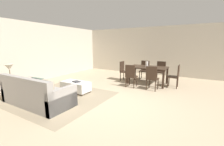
{
  "coord_description": "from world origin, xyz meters",
  "views": [
    {
      "loc": [
        2.01,
        -3.53,
        1.69
      ],
      "look_at": [
        -0.36,
        0.62,
        0.77
      ],
      "focal_mm": 23.41,
      "sensor_mm": 36.0,
      "label": 1
    }
  ],
  "objects_px": {
    "dining_chair_head_east": "(176,75)",
    "vase_centerpiece": "(147,64)",
    "table_lamp": "(9,68)",
    "dining_chair_far_left": "(145,69)",
    "dining_table": "(148,69)",
    "dining_chair_far_right": "(161,70)",
    "dining_chair_near_right": "(152,77)",
    "couch": "(36,94)",
    "dining_chair_head_west": "(124,70)",
    "book_on_ottoman": "(76,82)",
    "side_table": "(11,83)",
    "ottoman_table": "(76,86)",
    "dining_chair_near_left": "(131,75)"
  },
  "relations": [
    {
      "from": "dining_chair_far_left",
      "to": "dining_chair_head_east",
      "type": "relative_size",
      "value": 1.0
    },
    {
      "from": "dining_chair_near_right",
      "to": "vase_centerpiece",
      "type": "distance_m",
      "value": 1.0
    },
    {
      "from": "dining_chair_near_right",
      "to": "dining_chair_far_left",
      "type": "height_order",
      "value": "same"
    },
    {
      "from": "side_table",
      "to": "dining_chair_far_right",
      "type": "height_order",
      "value": "dining_chair_far_right"
    },
    {
      "from": "side_table",
      "to": "table_lamp",
      "type": "xyz_separation_m",
      "value": [
        0.0,
        0.0,
        0.52
      ]
    },
    {
      "from": "side_table",
      "to": "dining_chair_head_west",
      "type": "distance_m",
      "value": 4.48
    },
    {
      "from": "book_on_ottoman",
      "to": "dining_table",
      "type": "bearing_deg",
      "value": 53.34
    },
    {
      "from": "dining_chair_head_west",
      "to": "dining_chair_head_east",
      "type": "bearing_deg",
      "value": -1.64
    },
    {
      "from": "dining_chair_far_right",
      "to": "vase_centerpiece",
      "type": "bearing_deg",
      "value": -114.73
    },
    {
      "from": "dining_chair_head_west",
      "to": "vase_centerpiece",
      "type": "bearing_deg",
      "value": -3.93
    },
    {
      "from": "couch",
      "to": "table_lamp",
      "type": "height_order",
      "value": "table_lamp"
    },
    {
      "from": "side_table",
      "to": "vase_centerpiece",
      "type": "bearing_deg",
      "value": 47.39
    },
    {
      "from": "dining_table",
      "to": "dining_chair_head_east",
      "type": "bearing_deg",
      "value": -1.43
    },
    {
      "from": "couch",
      "to": "dining_chair_head_west",
      "type": "relative_size",
      "value": 2.36
    },
    {
      "from": "dining_chair_near_left",
      "to": "vase_centerpiece",
      "type": "relative_size",
      "value": 3.86
    },
    {
      "from": "couch",
      "to": "dining_chair_near_right",
      "type": "relative_size",
      "value": 2.36
    },
    {
      "from": "dining_chair_near_left",
      "to": "dining_chair_head_east",
      "type": "relative_size",
      "value": 1.0
    },
    {
      "from": "dining_chair_far_right",
      "to": "vase_centerpiece",
      "type": "relative_size",
      "value": 3.86
    },
    {
      "from": "dining_chair_head_west",
      "to": "dining_chair_far_right",
      "type": "bearing_deg",
      "value": 28.05
    },
    {
      "from": "dining_chair_head_east",
      "to": "vase_centerpiece",
      "type": "height_order",
      "value": "vase_centerpiece"
    },
    {
      "from": "dining_chair_near_left",
      "to": "dining_chair_far_left",
      "type": "bearing_deg",
      "value": 88.9
    },
    {
      "from": "side_table",
      "to": "table_lamp",
      "type": "relative_size",
      "value": 1.04
    },
    {
      "from": "dining_chair_head_east",
      "to": "dining_chair_head_west",
      "type": "relative_size",
      "value": 1.0
    },
    {
      "from": "dining_table",
      "to": "table_lamp",
      "type": "bearing_deg",
      "value": -132.66
    },
    {
      "from": "dining_chair_near_right",
      "to": "book_on_ottoman",
      "type": "bearing_deg",
      "value": -144.37
    },
    {
      "from": "dining_chair_far_left",
      "to": "vase_centerpiece",
      "type": "relative_size",
      "value": 3.86
    },
    {
      "from": "dining_chair_near_left",
      "to": "vase_centerpiece",
      "type": "xyz_separation_m",
      "value": [
        0.38,
        0.83,
        0.36
      ]
    },
    {
      "from": "dining_chair_far_left",
      "to": "book_on_ottoman",
      "type": "relative_size",
      "value": 3.54
    },
    {
      "from": "side_table",
      "to": "vase_centerpiece",
      "type": "relative_size",
      "value": 2.29
    },
    {
      "from": "side_table",
      "to": "dining_chair_head_east",
      "type": "bearing_deg",
      "value": 39.12
    },
    {
      "from": "table_lamp",
      "to": "dining_chair_far_left",
      "type": "height_order",
      "value": "table_lamp"
    },
    {
      "from": "dining_chair_far_left",
      "to": "dining_chair_far_right",
      "type": "relative_size",
      "value": 1.0
    },
    {
      "from": "couch",
      "to": "dining_table",
      "type": "xyz_separation_m",
      "value": [
        2.11,
        3.82,
        0.38
      ]
    },
    {
      "from": "table_lamp",
      "to": "book_on_ottoman",
      "type": "height_order",
      "value": "table_lamp"
    },
    {
      "from": "dining_chair_far_right",
      "to": "ottoman_table",
      "type": "bearing_deg",
      "value": -124.75
    },
    {
      "from": "ottoman_table",
      "to": "book_on_ottoman",
      "type": "xyz_separation_m",
      "value": [
        0.08,
        -0.03,
        0.18
      ]
    },
    {
      "from": "table_lamp",
      "to": "dining_chair_head_east",
      "type": "distance_m",
      "value": 5.98
    },
    {
      "from": "dining_chair_far_left",
      "to": "dining_chair_far_right",
      "type": "distance_m",
      "value": 0.77
    },
    {
      "from": "ottoman_table",
      "to": "dining_chair_near_left",
      "type": "bearing_deg",
      "value": 46.41
    },
    {
      "from": "dining_chair_head_east",
      "to": "vase_centerpiece",
      "type": "bearing_deg",
      "value": -179.43
    },
    {
      "from": "dining_table",
      "to": "dining_chair_far_right",
      "type": "bearing_deg",
      "value": 66.58
    },
    {
      "from": "dining_chair_near_right",
      "to": "dining_chair_head_west",
      "type": "xyz_separation_m",
      "value": [
        -1.58,
        0.89,
        0.0
      ]
    },
    {
      "from": "ottoman_table",
      "to": "dining_chair_near_right",
      "type": "height_order",
      "value": "dining_chair_near_right"
    },
    {
      "from": "dining_chair_head_west",
      "to": "dining_chair_near_right",
      "type": "bearing_deg",
      "value": -29.45
    },
    {
      "from": "dining_chair_head_west",
      "to": "book_on_ottoman",
      "type": "bearing_deg",
      "value": -104.9
    },
    {
      "from": "dining_chair_far_right",
      "to": "dining_chair_head_east",
      "type": "xyz_separation_m",
      "value": [
        0.76,
        -0.89,
        0.0
      ]
    },
    {
      "from": "table_lamp",
      "to": "book_on_ottoman",
      "type": "xyz_separation_m",
      "value": [
        1.66,
        1.32,
        -0.55
      ]
    },
    {
      "from": "table_lamp",
      "to": "dining_chair_far_left",
      "type": "distance_m",
      "value": 5.57
    },
    {
      "from": "dining_chair_far_right",
      "to": "dining_chair_head_east",
      "type": "height_order",
      "value": "same"
    },
    {
      "from": "dining_chair_head_east",
      "to": "vase_centerpiece",
      "type": "distance_m",
      "value": 1.23
    }
  ]
}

